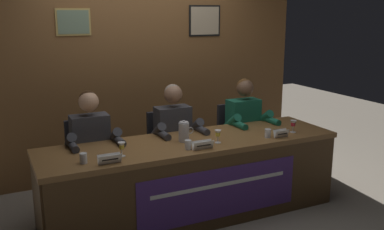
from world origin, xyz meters
The scene contains 19 objects.
ground_plane centered at (0.00, 0.00, 0.00)m, with size 12.00×12.00×0.00m, color gray.
wall_back_panelled centered at (0.00, 1.37, 1.30)m, with size 4.10×0.14×2.60m.
conference_table centered at (0.00, -0.11, 0.51)m, with size 2.90×0.80×0.76m.
chair_left centered at (-0.87, 0.58, 0.44)m, with size 0.44×0.45×0.91m.
panelist_left centered at (-0.87, 0.38, 0.72)m, with size 0.51×0.48×1.23m.
nameplate_left centered at (-0.88, -0.29, 0.80)m, with size 0.19×0.06×0.08m.
juice_glass_left centered at (-0.74, -0.16, 0.84)m, with size 0.06×0.06×0.12m.
water_cup_left centered at (-1.07, -0.19, 0.80)m, with size 0.06×0.06×0.08m.
chair_center centered at (0.00, 0.58, 0.44)m, with size 0.44×0.45×0.91m.
panelist_center centered at (0.00, 0.38, 0.72)m, with size 0.51×0.48×1.23m.
nameplate_center centered at (-0.03, -0.29, 0.80)m, with size 0.20×0.06×0.08m.
juice_glass_center centered at (0.19, -0.17, 0.84)m, with size 0.06×0.06×0.12m.
water_cup_center centered at (-0.15, -0.23, 0.80)m, with size 0.06×0.06×0.08m.
chair_right centered at (0.87, 0.58, 0.44)m, with size 0.44×0.45×0.91m.
panelist_right centered at (0.87, 0.38, 0.72)m, with size 0.51×0.48×1.23m.
nameplate_right centered at (0.83, -0.28, 0.80)m, with size 0.15×0.06×0.08m.
juice_glass_right centered at (1.05, -0.18, 0.84)m, with size 0.06×0.06×0.12m.
water_cup_right centered at (0.71, -0.23, 0.80)m, with size 0.06×0.06×0.08m.
water_pitcher_central centered at (-0.08, 0.01, 0.85)m, with size 0.15×0.10×0.21m.
Camera 1 is at (-1.72, -3.58, 1.96)m, focal length 40.64 mm.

